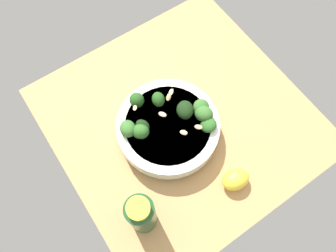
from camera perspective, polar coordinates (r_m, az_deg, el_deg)
ground_plane at (r=79.14cm, az=2.13°, el=0.85°), size 57.43×57.43×3.83cm
bowl_of_broccoli at (r=72.66cm, az=0.00°, el=0.00°), size 22.96×22.96×9.02cm
lemon_wedge at (r=71.83cm, az=11.77°, el=-9.17°), size 6.68×5.42×4.06cm
bottle_tall at (r=63.62cm, az=-4.66°, el=-15.23°), size 5.45×5.45×15.76cm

